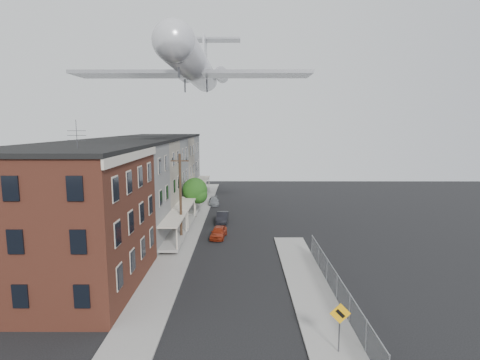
# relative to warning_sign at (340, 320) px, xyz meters

# --- Properties ---
(ground) EXTENTS (120.00, 120.00, 0.00)m
(ground) POSITION_rel_warning_sign_xyz_m (-5.60, 1.03, -1.88)
(ground) COLOR black
(ground) RESTS_ON ground
(sidewalk_left) EXTENTS (3.00, 62.00, 0.12)m
(sidewalk_left) POSITION_rel_warning_sign_xyz_m (-11.10, 25.03, -1.82)
(sidewalk_left) COLOR gray
(sidewalk_left) RESTS_ON ground
(sidewalk_right) EXTENTS (3.00, 26.00, 0.12)m
(sidewalk_right) POSITION_rel_warning_sign_xyz_m (-0.10, 7.03, -1.82)
(sidewalk_right) COLOR gray
(sidewalk_right) RESTS_ON ground
(curb_left) EXTENTS (0.15, 62.00, 0.14)m
(curb_left) POSITION_rel_warning_sign_xyz_m (-9.65, 25.03, -1.81)
(curb_left) COLOR gray
(curb_left) RESTS_ON ground
(curb_right) EXTENTS (0.15, 26.00, 0.14)m
(curb_right) POSITION_rel_warning_sign_xyz_m (-1.55, 7.03, -1.81)
(curb_right) COLOR gray
(curb_right) RESTS_ON ground
(corner_building) EXTENTS (10.31, 12.30, 12.15)m
(corner_building) POSITION_rel_warning_sign_xyz_m (-17.60, 8.03, 3.28)
(corner_building) COLOR #381811
(corner_building) RESTS_ON ground
(row_house_a) EXTENTS (11.98, 7.00, 10.30)m
(row_house_a) POSITION_rel_warning_sign_xyz_m (-17.56, 17.53, 3.25)
(row_house_a) COLOR slate
(row_house_a) RESTS_ON ground
(row_house_b) EXTENTS (11.98, 7.00, 10.30)m
(row_house_b) POSITION_rel_warning_sign_xyz_m (-17.56, 24.53, 3.25)
(row_house_b) COLOR gray
(row_house_b) RESTS_ON ground
(row_house_c) EXTENTS (11.98, 7.00, 10.30)m
(row_house_c) POSITION_rel_warning_sign_xyz_m (-17.56, 31.53, 3.25)
(row_house_c) COLOR slate
(row_house_c) RESTS_ON ground
(row_house_d) EXTENTS (11.98, 7.00, 10.30)m
(row_house_d) POSITION_rel_warning_sign_xyz_m (-17.56, 38.53, 3.25)
(row_house_d) COLOR gray
(row_house_d) RESTS_ON ground
(row_house_e) EXTENTS (11.98, 7.00, 10.30)m
(row_house_e) POSITION_rel_warning_sign_xyz_m (-17.56, 45.53, 3.25)
(row_house_e) COLOR slate
(row_house_e) RESTS_ON ground
(chainlink_fence) EXTENTS (0.06, 18.06, 1.90)m
(chainlink_fence) POSITION_rel_warning_sign_xyz_m (1.40, 6.03, -0.89)
(chainlink_fence) COLOR gray
(chainlink_fence) RESTS_ON ground
(warning_sign) EXTENTS (1.10, 0.11, 2.80)m
(warning_sign) POSITION_rel_warning_sign_xyz_m (0.00, 0.00, 0.00)
(warning_sign) COLOR #515156
(warning_sign) RESTS_ON ground
(utility_pole) EXTENTS (1.80, 0.26, 9.00)m
(utility_pole) POSITION_rel_warning_sign_xyz_m (-11.20, 19.03, 2.79)
(utility_pole) COLOR black
(utility_pole) RESTS_ON ground
(street_tree) EXTENTS (3.22, 3.20, 5.20)m
(street_tree) POSITION_rel_warning_sign_xyz_m (-10.87, 28.95, 1.57)
(street_tree) COLOR black
(street_tree) RESTS_ON ground
(car_near) EXTENTS (1.88, 3.78, 1.24)m
(car_near) POSITION_rel_warning_sign_xyz_m (-7.48, 20.28, -1.26)
(car_near) COLOR maroon
(car_near) RESTS_ON ground
(car_mid) EXTENTS (1.41, 3.89, 1.27)m
(car_mid) POSITION_rel_warning_sign_xyz_m (-7.40, 26.61, -1.25)
(car_mid) COLOR black
(car_mid) RESTS_ON ground
(car_far) EXTENTS (1.85, 3.79, 1.06)m
(car_far) POSITION_rel_warning_sign_xyz_m (-9.20, 36.99, -1.35)
(car_far) COLOR gray
(car_far) RESTS_ON ground
(airplane) EXTENTS (25.17, 28.74, 8.38)m
(airplane) POSITION_rel_warning_sign_xyz_m (-10.27, 25.44, 16.43)
(airplane) COLOR silver
(airplane) RESTS_ON ground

